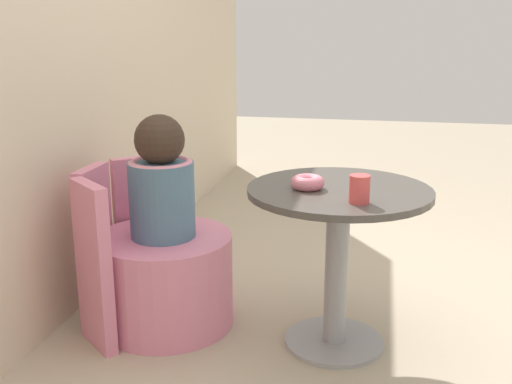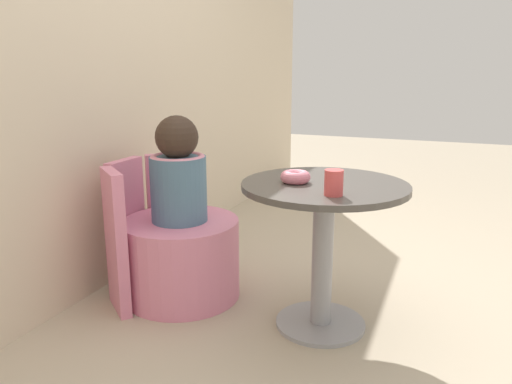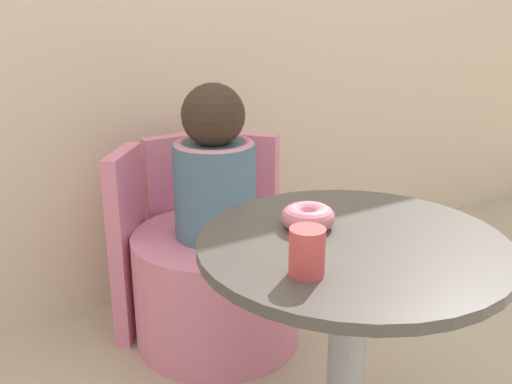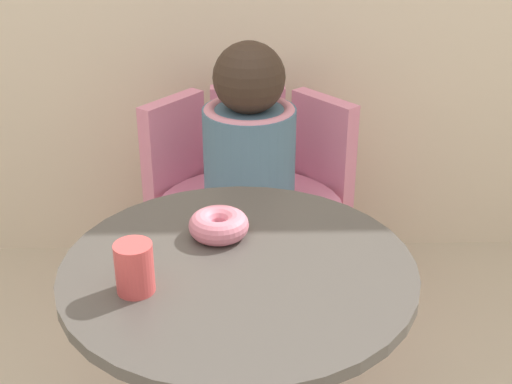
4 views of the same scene
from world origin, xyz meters
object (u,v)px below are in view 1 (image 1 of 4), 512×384
Objects in this scene: cup at (359,189)px; child_figure at (161,182)px; tub_chair at (166,280)px; round_table at (338,233)px; donut at (308,182)px.

child_figure is at bearing 74.57° from cup.
tub_chair is at bearing 74.57° from cup.
round_table is 1.38× the size of child_figure.
round_table is 7.16× the size of cup.
tub_chair is 1.13× the size of child_figure.
tub_chair is 0.41m from child_figure.
tub_chair is 0.74m from donut.
cup reaches higher than tub_chair.
tub_chair is 5.86× the size of cup.
child_figure is 0.80m from cup.
donut reaches higher than round_table.
donut reaches higher than tub_chair.
donut is (-0.07, -0.58, 0.05)m from child_figure.
round_table is at bearing -92.68° from child_figure.
child_figure is 0.59m from donut.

